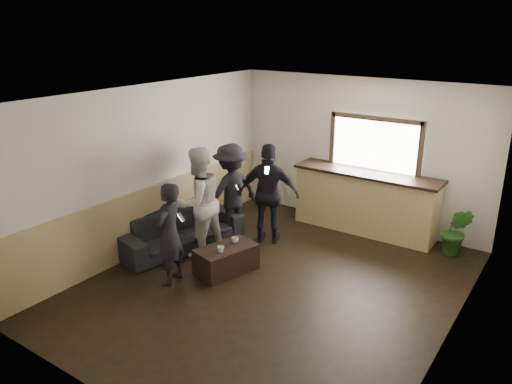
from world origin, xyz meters
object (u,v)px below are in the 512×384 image
Objects in this scene: person_c at (231,191)px; sofa at (180,229)px; coffee_table at (226,259)px; person_b at (198,202)px; potted_plant at (456,231)px; cup_b at (221,249)px; cup_a at (235,240)px; person_a at (169,234)px; person_d at (269,194)px; bar_counter at (366,198)px.

sofa is at bearing -9.98° from person_c.
person_b is (-0.77, 0.28, 0.72)m from coffee_table.
potted_plant is 0.50× the size of person_c.
cup_a is at bearing 94.70° from cup_b.
cup_b is at bearing 73.35° from person_b.
person_d is at bearing 156.94° from person_a.
potted_plant is (2.76, 2.83, -0.04)m from cup_b.
person_d is (1.15, 1.07, 0.57)m from sofa.
person_d is (-0.09, 1.12, 0.43)m from cup_a.
bar_counter is 2.79m from cup_a.
sofa is 1.20× the size of person_b.
bar_counter is at bearing -153.14° from person_d.
cup_a is at bearing 71.40° from person_d.
potted_plant is at bearing 40.94° from cup_a.
person_c is at bearing -12.84° from sofa.
cup_a is 1.11m from person_a.
bar_counter is 1.46× the size of person_b.
cup_b is 0.82m from person_a.
person_a is (0.73, -0.99, 0.46)m from sofa.
person_b is at bearing 175.99° from cup_a.
person_b is at bearing -146.49° from potted_plant.
cup_a is at bearing 87.60° from coffee_table.
person_b reaches higher than person_d.
person_c is at bearing 121.32° from cup_b.
potted_plant reaches higher than cup_b.
person_c is at bearing 129.79° from cup_a.
person_a is 0.90× the size of person_c.
person_d reaches higher than coffee_table.
person_b is at bearing -75.62° from sofa.
cup_b is 1.62m from person_c.
person_d is at bearing 159.32° from person_b.
potted_plant is (2.81, 2.65, 0.22)m from coffee_table.
potted_plant is 3.20m from person_d.
person_c reaches higher than sofa.
bar_counter reaches higher than person_c.
cup_b is at bearing -76.80° from coffee_table.
cup_b is (1.27, -0.45, 0.14)m from sofa.
bar_counter is at bearing 175.65° from potted_plant.
cup_b is 0.06× the size of person_d.
bar_counter is 24.23× the size of cup_a.
cup_a is 0.06× the size of person_d.
person_b reaches higher than cup_b.
coffee_table is 0.32m from cup_b.
person_d is (-0.12, 1.52, 0.43)m from cup_b.
person_c is at bearing -157.49° from potted_plant.
person_c is at bearing -8.73° from person_d.
coffee_table is at bearing -136.66° from potted_plant.
cup_b reaches higher than cup_a.
person_b is at bearing 160.38° from coffee_table.
bar_counter reaches higher than person_a.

